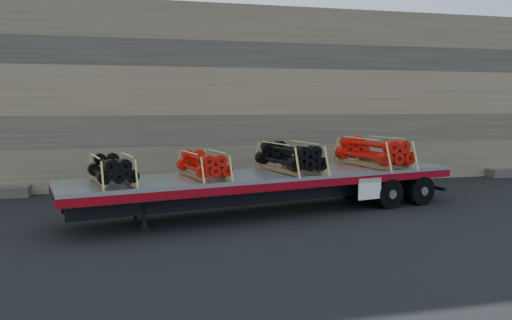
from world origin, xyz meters
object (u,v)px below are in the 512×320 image
(bundle_midfront, at_px, (203,165))
(bundle_front, at_px, (112,170))
(trailer, at_px, (270,193))
(bundle_rear, at_px, (373,152))
(bundle_midrear, at_px, (290,158))

(bundle_midfront, bearing_deg, bundle_front, 180.00)
(trailer, distance_m, bundle_rear, 3.92)
(trailer, bearing_deg, bundle_midfront, 180.00)
(bundle_front, xyz_separation_m, bundle_midfront, (2.41, 0.50, -0.00))
(bundle_rear, bearing_deg, bundle_midrear, 180.00)
(bundle_front, height_order, bundle_rear, bundle_rear)
(bundle_midfront, xyz_separation_m, bundle_rear, (5.73, 1.18, 0.11))
(trailer, relative_size, bundle_midfront, 6.27)
(bundle_rear, bearing_deg, bundle_front, 180.00)
(bundle_front, bearing_deg, bundle_midrear, -0.00)
(bundle_midfront, height_order, bundle_midrear, bundle_midrear)
(bundle_front, relative_size, bundle_rear, 0.77)
(bundle_midfront, distance_m, bundle_rear, 5.86)
(bundle_front, height_order, bundle_midfront, bundle_front)
(bundle_front, bearing_deg, bundle_midfront, 0.00)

